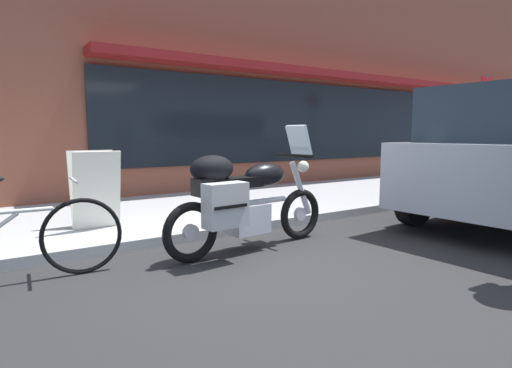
{
  "coord_description": "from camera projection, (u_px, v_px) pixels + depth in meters",
  "views": [
    {
      "loc": [
        -2.34,
        -3.34,
        1.29
      ],
      "look_at": [
        0.31,
        0.62,
        0.7
      ],
      "focal_mm": 29.01,
      "sensor_mm": 36.0,
      "label": 1
    }
  ],
  "objects": [
    {
      "name": "sandwich_board_sign",
      "position": [
        95.0,
        189.0,
        5.1
      ],
      "size": [
        0.55,
        0.42,
        0.95
      ],
      "color": "silver",
      "rests_on": "sidewalk_curb"
    },
    {
      "name": "ground_plane",
      "position": [
        265.0,
        260.0,
        4.21
      ],
      "size": [
        80.0,
        80.0,
        0.0
      ],
      "primitive_type": "plane",
      "color": "#282828"
    },
    {
      "name": "parked_bicycle",
      "position": [
        18.0,
        240.0,
        3.52
      ],
      "size": [
        1.71,
        0.48,
        0.94
      ],
      "color": "black",
      "rests_on": "ground_plane"
    },
    {
      "name": "parking_sign_pole",
      "position": [
        484.0,
        121.0,
        8.94
      ],
      "size": [
        0.44,
        0.07,
        2.4
      ],
      "color": "#59595B",
      "rests_on": "sidewalk_curb"
    },
    {
      "name": "storefront_building",
      "position": [
        376.0,
        52.0,
        11.14
      ],
      "size": [
        21.49,
        0.9,
        7.1
      ],
      "color": "brown",
      "rests_on": "ground_plane"
    },
    {
      "name": "touring_motorcycle",
      "position": [
        243.0,
        198.0,
        4.43
      ],
      "size": [
        2.13,
        0.77,
        1.38
      ],
      "color": "black",
      "rests_on": "ground_plane"
    },
    {
      "name": "sidewalk_curb",
      "position": [
        478.0,
        178.0,
        11.35
      ],
      "size": [
        30.0,
        3.18,
        0.12
      ],
      "color": "#A9A9A9",
      "rests_on": "ground_plane"
    }
  ]
}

